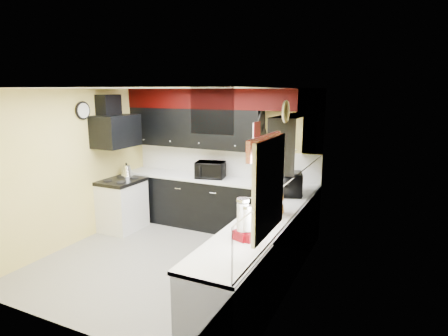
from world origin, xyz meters
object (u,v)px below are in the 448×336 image
(toaster_oven, at_px, (210,170))
(microwave, at_px, (289,184))
(utensil_crock, at_px, (257,178))
(knife_block, at_px, (261,177))
(kettle, at_px, (127,171))

(toaster_oven, xyz_separation_m, microwave, (1.55, -0.43, 0.01))
(microwave, distance_m, utensil_crock, 0.82)
(microwave, bearing_deg, toaster_oven, 56.02)
(utensil_crock, bearing_deg, microwave, -34.40)
(toaster_oven, relative_size, knife_block, 2.50)
(microwave, bearing_deg, utensil_crock, 37.17)
(toaster_oven, relative_size, utensil_crock, 3.22)
(microwave, distance_m, kettle, 3.06)
(utensil_crock, distance_m, kettle, 2.43)
(toaster_oven, xyz_separation_m, utensil_crock, (0.88, 0.03, -0.07))
(toaster_oven, relative_size, microwave, 0.88)
(microwave, xyz_separation_m, kettle, (-3.06, -0.02, -0.08))
(toaster_oven, distance_m, utensil_crock, 0.88)
(toaster_oven, bearing_deg, knife_block, -9.67)
(utensil_crock, xyz_separation_m, knife_block, (0.05, 0.02, 0.02))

